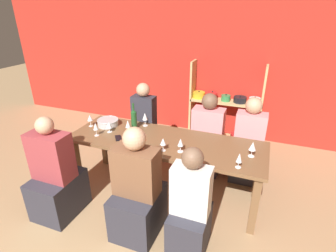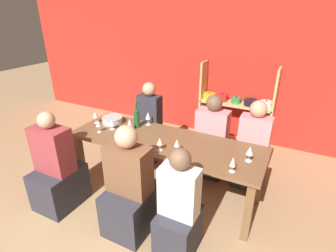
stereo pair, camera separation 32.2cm
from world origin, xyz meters
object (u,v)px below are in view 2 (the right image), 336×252
(dining_table, at_px, (164,147))
(person_near_c, at_px, (179,215))
(mixing_bowl, at_px, (112,120))
(person_near_a, at_px, (130,194))
(wine_glass_empty_a, at_px, (250,151))
(person_near_b, at_px, (57,173))
(wine_bottle_green, at_px, (137,117))
(wine_glass_white_a, at_px, (112,123))
(wine_glass_white_b, at_px, (148,116))
(wine_glass_red_a, at_px, (177,143))
(person_far_c, at_px, (252,154))
(shelf_unit, at_px, (233,115))
(person_far_b, at_px, (150,131))
(person_far_a, at_px, (211,144))
(wine_glass_empty_c, at_px, (98,123))
(wine_glass_empty_e, at_px, (130,122))
(wine_glass_white_c, at_px, (95,115))
(wine_glass_empty_b, at_px, (233,162))
(wine_glass_empty_d, at_px, (160,142))
(cell_phone, at_px, (119,135))

(dining_table, height_order, person_near_c, person_near_c)
(mixing_bowl, height_order, person_near_a, person_near_a)
(wine_glass_empty_a, relative_size, person_near_b, 0.14)
(person_near_c, bearing_deg, wine_bottle_green, 138.97)
(wine_bottle_green, bearing_deg, wine_glass_empty_a, -7.17)
(mixing_bowl, distance_m, wine_glass_white_a, 0.22)
(wine_glass_white_b, bearing_deg, dining_table, -36.56)
(wine_glass_red_a, bearing_deg, person_far_c, 53.25)
(mixing_bowl, bearing_deg, shelf_unit, 52.58)
(wine_glass_red_a, distance_m, person_near_c, 0.77)
(person_far_c, bearing_deg, person_far_b, 2.21)
(person_far_a, bearing_deg, wine_glass_empty_c, 38.05)
(wine_glass_white_a, xyz_separation_m, wine_glass_white_b, (0.35, 0.35, 0.03))
(wine_glass_empty_e, distance_m, wine_glass_white_b, 0.30)
(shelf_unit, relative_size, person_near_c, 1.21)
(wine_glass_white_c, xyz_separation_m, person_far_a, (1.47, 0.74, -0.46))
(dining_table, xyz_separation_m, wine_glass_red_a, (0.26, -0.19, 0.20))
(wine_glass_white_b, relative_size, person_far_c, 0.16)
(wine_glass_empty_b, relative_size, person_near_c, 0.14)
(person_far_c, bearing_deg, wine_glass_empty_b, 87.83)
(shelf_unit, bearing_deg, wine_glass_white_a, -121.94)
(wine_glass_empty_e, bearing_deg, mixing_bowl, 163.47)
(wine_glass_empty_b, bearing_deg, person_near_c, -128.04)
(shelf_unit, bearing_deg, person_far_b, -130.91)
(wine_glass_empty_d, xyz_separation_m, wine_glass_empty_e, (-0.59, 0.26, 0.01))
(mixing_bowl, distance_m, person_far_a, 1.46)
(person_near_b, relative_size, person_far_c, 1.02)
(mixing_bowl, height_order, wine_glass_empty_c, wine_glass_empty_c)
(wine_glass_empty_a, distance_m, wine_glass_white_b, 1.47)
(wine_glass_empty_a, bearing_deg, mixing_bowl, 175.50)
(wine_bottle_green, xyz_separation_m, wine_glass_empty_d, (0.58, -0.42, -0.03))
(wine_glass_empty_b, xyz_separation_m, wine_glass_empty_d, (-0.84, 0.05, -0.00))
(wine_glass_empty_a, xyz_separation_m, person_near_a, (-1.05, -0.70, -0.44))
(wine_glass_empty_c, bearing_deg, wine_glass_red_a, -0.36)
(wine_bottle_green, relative_size, wine_glass_empty_b, 2.14)
(wine_glass_red_a, distance_m, person_far_a, 1.07)
(wine_glass_empty_c, height_order, person_near_a, person_near_a)
(wine_glass_empty_c, distance_m, wine_glass_white_b, 0.67)
(wine_glass_empty_c, bearing_deg, wine_bottle_green, 46.24)
(person_near_c, distance_m, person_far_c, 1.53)
(mixing_bowl, xyz_separation_m, wine_glass_white_c, (-0.21, -0.11, 0.07))
(dining_table, distance_m, wine_glass_empty_b, 0.98)
(dining_table, height_order, person_near_a, person_near_a)
(shelf_unit, distance_m, mixing_bowl, 2.17)
(wine_glass_empty_a, bearing_deg, wine_glass_white_b, 167.26)
(wine_glass_empty_a, distance_m, person_near_c, 0.98)
(wine_glass_empty_e, height_order, person_near_c, person_near_c)
(wine_glass_empty_b, relative_size, person_far_b, 0.13)
(person_near_b, bearing_deg, wine_glass_white_a, 70.31)
(mixing_bowl, relative_size, cell_phone, 1.80)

